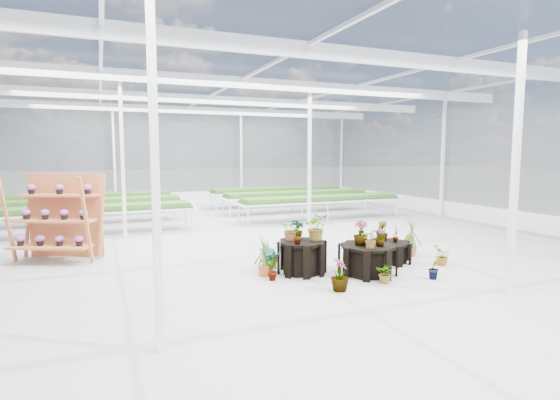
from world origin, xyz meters
name	(u,v)px	position (x,y,z in m)	size (l,w,h in m)	color
ground_plane	(270,259)	(0.00, 0.00, 0.00)	(24.00, 24.00, 0.00)	gray
greenhouse_shell	(269,163)	(0.00, 0.00, 2.25)	(18.00, 24.00, 4.50)	white
steel_frame	(269,163)	(0.00, 0.00, 2.25)	(18.00, 24.00, 4.50)	silver
nursery_benches	(203,207)	(0.00, 7.20, 0.42)	(16.00, 7.00, 0.84)	silver
plinth_tall	(302,257)	(0.18, -1.40, 0.34)	(0.98, 0.98, 0.67)	black
plinth_mid	(367,260)	(1.38, -2.00, 0.31)	(1.16, 1.16, 0.61)	black
plinth_low	(387,252)	(2.38, -1.30, 0.23)	(1.03, 1.03, 0.46)	black
shelf_rack	(56,218)	(-4.59, 1.71, 1.00)	(1.89, 1.00, 2.00)	#A6562F
nursery_plants	(340,244)	(1.08, -1.39, 0.53)	(4.39, 2.92, 1.23)	#2C4F1B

